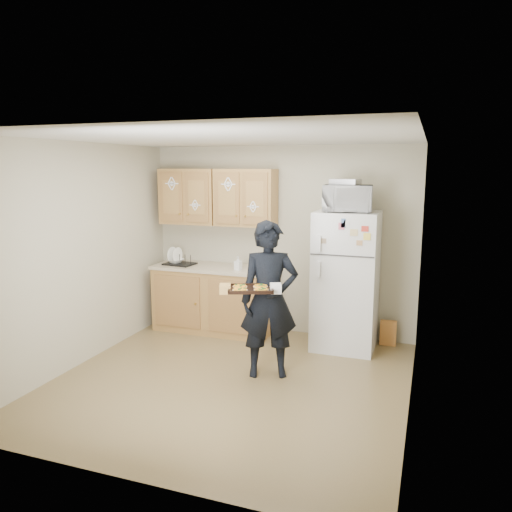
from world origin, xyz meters
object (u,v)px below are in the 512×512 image
(baking_tray, at_px, (250,289))
(microwave, at_px, (348,198))
(person, at_px, (269,300))
(dish_rack, at_px, (180,259))
(refrigerator, at_px, (346,281))

(baking_tray, height_order, microwave, microwave)
(baking_tray, xyz_separation_m, microwave, (0.73, 1.35, 0.85))
(person, bearing_deg, dish_rack, 124.53)
(refrigerator, distance_m, dish_rack, 2.29)
(person, distance_m, microwave, 1.60)
(person, height_order, baking_tray, person)
(refrigerator, distance_m, microwave, 1.01)
(person, relative_size, baking_tray, 3.72)
(microwave, bearing_deg, baking_tray, -124.07)
(refrigerator, relative_size, microwave, 2.99)
(microwave, height_order, dish_rack, microwave)
(dish_rack, bearing_deg, baking_tray, -42.17)
(baking_tray, distance_m, microwave, 1.76)
(dish_rack, bearing_deg, refrigerator, -0.15)
(refrigerator, xyz_separation_m, microwave, (-0.00, -0.05, 1.01))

